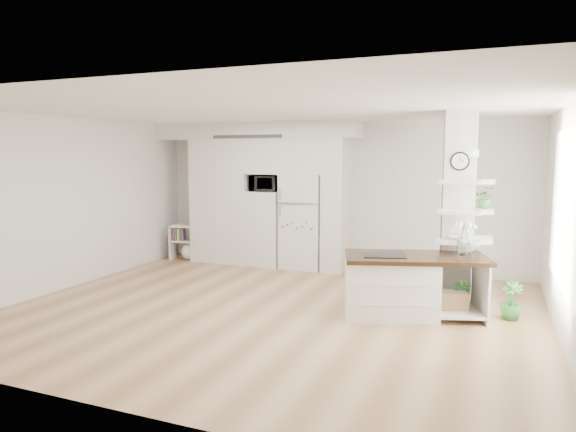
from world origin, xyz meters
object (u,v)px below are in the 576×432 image
object	(u,v)px
bookshelf	(187,245)
refrigerator	(304,221)
kitchen_island	(399,284)
floor_plant_a	(460,297)

from	to	relation	value
bookshelf	refrigerator	bearing A→B (deg)	-10.21
refrigerator	bookshelf	bearing A→B (deg)	-175.87
kitchen_island	bookshelf	bearing A→B (deg)	138.54
refrigerator	kitchen_island	size ratio (longest dim) A/B	0.89
floor_plant_a	refrigerator	bearing A→B (deg)	146.58
refrigerator	bookshelf	size ratio (longest dim) A/B	2.50
kitchen_island	floor_plant_a	xyz separation A→B (m)	(0.74, 0.35, -0.19)
bookshelf	floor_plant_a	size ratio (longest dim) A/B	1.46
refrigerator	floor_plant_a	xyz separation A→B (m)	(2.90, -1.92, -0.63)
bookshelf	floor_plant_a	xyz separation A→B (m)	(5.35, -1.74, -0.07)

